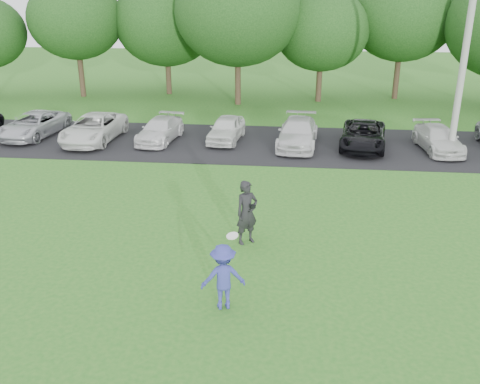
{
  "coord_description": "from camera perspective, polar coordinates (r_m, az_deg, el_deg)",
  "views": [
    {
      "loc": [
        1.52,
        -11.21,
        7.14
      ],
      "look_at": [
        0.0,
        3.5,
        1.3
      ],
      "focal_mm": 40.0,
      "sensor_mm": 36.0,
      "label": 1
    }
  ],
  "objects": [
    {
      "name": "ground",
      "position": [
        13.38,
        -1.57,
        -10.72
      ],
      "size": [
        100.0,
        100.0,
        0.0
      ],
      "primitive_type": "plane",
      "color": "#246A1E",
      "rests_on": "ground"
    },
    {
      "name": "frisbee_player",
      "position": [
        12.45,
        -1.8,
        -9.03
      ],
      "size": [
        1.16,
        0.85,
        1.97
      ],
      "color": "#333892",
      "rests_on": "ground"
    },
    {
      "name": "camera_bystander",
      "position": [
        15.36,
        0.73,
        -2.2
      ],
      "size": [
        0.83,
        0.78,
        1.91
      ],
      "color": "black",
      "rests_on": "ground"
    },
    {
      "name": "parked_cars",
      "position": [
        25.08,
        0.57,
        6.47
      ],
      "size": [
        30.62,
        5.0,
        1.24
      ],
      "color": "black",
      "rests_on": "parking_lot"
    },
    {
      "name": "utility_pole",
      "position": [
        24.24,
        23.25,
        16.02
      ],
      "size": [
        0.28,
        0.28,
        10.99
      ],
      "primitive_type": "cylinder",
      "color": "#9A9A95",
      "rests_on": "ground"
    },
    {
      "name": "parking_lot",
      "position": [
        25.28,
        2.22,
        5.17
      ],
      "size": [
        32.0,
        6.5,
        0.03
      ],
      "primitive_type": "cube",
      "color": "black",
      "rests_on": "ground"
    },
    {
      "name": "tree_row",
      "position": [
        34.04,
        6.17,
        17.69
      ],
      "size": [
        42.39,
        9.85,
        8.64
      ],
      "color": "#38281C",
      "rests_on": "ground"
    }
  ]
}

